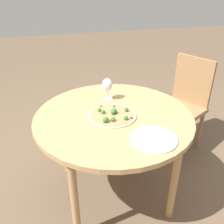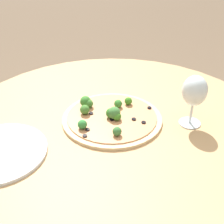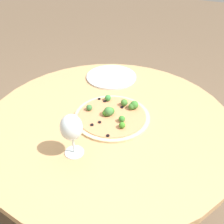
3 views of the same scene
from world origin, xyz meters
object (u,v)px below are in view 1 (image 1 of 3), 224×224
chair (183,102)px  pizza (112,115)px  plate_near (154,139)px  wine_glass (107,85)px

chair → pizza: chair is taller
pizza → plate_near: bearing=-62.4°
chair → pizza: 0.96m
pizza → plate_near: 0.36m
chair → wine_glass: bearing=-104.9°
wine_glass → plate_near: bearing=-76.7°
wine_glass → pizza: bearing=-96.9°
plate_near → wine_glass: bearing=103.3°
pizza → chair: bearing=28.9°
chair → pizza: bearing=-89.8°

